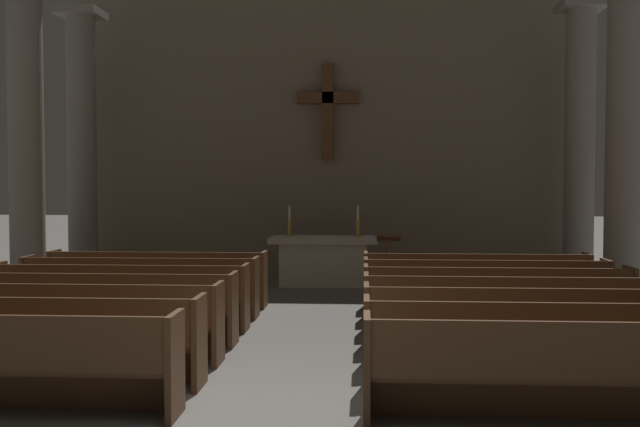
{
  "coord_description": "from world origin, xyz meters",
  "views": [
    {
      "loc": [
        0.83,
        -6.37,
        2.11
      ],
      "look_at": [
        0.0,
        7.25,
        1.53
      ],
      "focal_mm": 40.86,
      "sensor_mm": 36.0,
      "label": 1
    }
  ],
  "objects_px": {
    "pew_left_row_6": "(141,287)",
    "pew_right_row_7": "(475,281)",
    "column_left_fourth": "(82,149)",
    "pew_left_row_2": "(26,340)",
    "pew_left_row_4": "(95,308)",
    "pew_right_row_1": "(578,372)",
    "pew_right_row_2": "(549,347)",
    "pew_left_row_7": "(158,279)",
    "column_left_third": "(26,142)",
    "candlestick_right": "(358,227)",
    "candlestick_left": "(289,227)",
    "lectern": "(389,266)",
    "column_right_third": "(624,140)",
    "pew_right_row_5": "(497,300)",
    "pew_right_row_3": "(528,327)",
    "pew_right_row_6": "(485,290)",
    "column_right_fourth": "(579,147)",
    "pew_left_row_5": "(120,296)",
    "altar": "(324,260)",
    "pew_right_row_4": "(511,312)"
  },
  "relations": [
    {
      "from": "column_left_fourth",
      "to": "pew_right_row_3",
      "type": "bearing_deg",
      "value": -42.34
    },
    {
      "from": "pew_left_row_6",
      "to": "column_right_fourth",
      "type": "bearing_deg",
      "value": 28.76
    },
    {
      "from": "pew_left_row_7",
      "to": "pew_right_row_1",
      "type": "distance_m",
      "value": 7.89
    },
    {
      "from": "pew_right_row_3",
      "to": "column_left_fourth",
      "type": "bearing_deg",
      "value": 137.66
    },
    {
      "from": "pew_right_row_1",
      "to": "pew_right_row_2",
      "type": "bearing_deg",
      "value": 90.0
    },
    {
      "from": "column_right_third",
      "to": "candlestick_right",
      "type": "relative_size",
      "value": 9.4
    },
    {
      "from": "pew_left_row_4",
      "to": "column_left_fourth",
      "type": "distance_m",
      "value": 7.25
    },
    {
      "from": "pew_left_row_6",
      "to": "candlestick_left",
      "type": "distance_m",
      "value": 4.21
    },
    {
      "from": "pew_right_row_1",
      "to": "column_right_third",
      "type": "distance_m",
      "value": 7.49
    },
    {
      "from": "pew_right_row_5",
      "to": "candlestick_right",
      "type": "relative_size",
      "value": 5.93
    },
    {
      "from": "pew_right_row_2",
      "to": "pew_right_row_3",
      "type": "xyz_separation_m",
      "value": [
        0.0,
        0.97,
        0.0
      ]
    },
    {
      "from": "pew_right_row_3",
      "to": "pew_right_row_5",
      "type": "relative_size",
      "value": 1.0
    },
    {
      "from": "pew_left_row_6",
      "to": "pew_right_row_7",
      "type": "bearing_deg",
      "value": 10.24
    },
    {
      "from": "column_left_third",
      "to": "candlestick_right",
      "type": "height_order",
      "value": "column_left_third"
    },
    {
      "from": "pew_right_row_2",
      "to": "pew_left_row_7",
      "type": "bearing_deg",
      "value": 137.92
    },
    {
      "from": "pew_left_row_6",
      "to": "column_right_fourth",
      "type": "height_order",
      "value": "column_right_fourth"
    },
    {
      "from": "pew_right_row_3",
      "to": "candlestick_left",
      "type": "relative_size",
      "value": 5.93
    },
    {
      "from": "column_right_fourth",
      "to": "pew_right_row_4",
      "type": "bearing_deg",
      "value": -112.72
    },
    {
      "from": "pew_left_row_4",
      "to": "candlestick_right",
      "type": "relative_size",
      "value": 5.93
    },
    {
      "from": "pew_right_row_3",
      "to": "column_right_fourth",
      "type": "height_order",
      "value": "column_right_fourth"
    },
    {
      "from": "pew_left_row_6",
      "to": "pew_right_row_1",
      "type": "xyz_separation_m",
      "value": [
        5.35,
        -4.83,
        0.0
      ]
    },
    {
      "from": "pew_left_row_7",
      "to": "candlestick_left",
      "type": "height_order",
      "value": "candlestick_left"
    },
    {
      "from": "column_right_third",
      "to": "candlestick_right",
      "type": "height_order",
      "value": "column_right_third"
    },
    {
      "from": "pew_left_row_5",
      "to": "pew_right_row_4",
      "type": "bearing_deg",
      "value": -10.24
    },
    {
      "from": "pew_left_row_7",
      "to": "lectern",
      "type": "xyz_separation_m",
      "value": [
        3.96,
        1.48,
        0.07
      ]
    },
    {
      "from": "pew_left_row_4",
      "to": "altar",
      "type": "height_order",
      "value": "altar"
    },
    {
      "from": "pew_left_row_7",
      "to": "pew_right_row_6",
      "type": "height_order",
      "value": "same"
    },
    {
      "from": "column_left_fourth",
      "to": "lectern",
      "type": "height_order",
      "value": "column_left_fourth"
    },
    {
      "from": "candlestick_left",
      "to": "column_left_third",
      "type": "bearing_deg",
      "value": -157.84
    },
    {
      "from": "candlestick_left",
      "to": "column_left_fourth",
      "type": "bearing_deg",
      "value": 170.9
    },
    {
      "from": "lectern",
      "to": "pew_left_row_2",
      "type": "bearing_deg",
      "value": -122.11
    },
    {
      "from": "pew_left_row_5",
      "to": "pew_right_row_1",
      "type": "xyz_separation_m",
      "value": [
        5.35,
        -3.86,
        0.0
      ]
    },
    {
      "from": "pew_right_row_5",
      "to": "candlestick_right",
      "type": "bearing_deg",
      "value": 113.17
    },
    {
      "from": "altar",
      "to": "lectern",
      "type": "bearing_deg",
      "value": -42.99
    },
    {
      "from": "pew_right_row_6",
      "to": "lectern",
      "type": "xyz_separation_m",
      "value": [
        -1.39,
        2.45,
        0.07
      ]
    },
    {
      "from": "pew_left_row_5",
      "to": "pew_left_row_7",
      "type": "distance_m",
      "value": 1.93
    },
    {
      "from": "pew_right_row_6",
      "to": "column_right_fourth",
      "type": "relative_size",
      "value": 0.63
    },
    {
      "from": "pew_left_row_2",
      "to": "column_left_third",
      "type": "distance_m",
      "value": 6.66
    },
    {
      "from": "column_left_fourth",
      "to": "candlestick_right",
      "type": "xyz_separation_m",
      "value": [
        6.02,
        -0.74,
        -1.64
      ]
    },
    {
      "from": "lectern",
      "to": "candlestick_right",
      "type": "bearing_deg",
      "value": 116.07
    },
    {
      "from": "column_left_third",
      "to": "altar",
      "type": "relative_size",
      "value": 2.66
    },
    {
      "from": "pew_left_row_5",
      "to": "column_left_third",
      "type": "distance_m",
      "value": 4.48
    },
    {
      "from": "pew_left_row_6",
      "to": "pew_right_row_7",
      "type": "height_order",
      "value": "same"
    },
    {
      "from": "pew_left_row_6",
      "to": "pew_left_row_7",
      "type": "distance_m",
      "value": 0.97
    },
    {
      "from": "column_left_fourth",
      "to": "pew_left_row_2",
      "type": "bearing_deg",
      "value": -72.22
    },
    {
      "from": "pew_right_row_1",
      "to": "column_left_third",
      "type": "xyz_separation_m",
      "value": [
        -8.0,
        6.6,
        2.37
      ]
    },
    {
      "from": "pew_left_row_4",
      "to": "pew_left_row_6",
      "type": "distance_m",
      "value": 1.93
    },
    {
      "from": "pew_left_row_2",
      "to": "pew_left_row_7",
      "type": "relative_size",
      "value": 1.0
    },
    {
      "from": "pew_right_row_2",
      "to": "lectern",
      "type": "relative_size",
      "value": 3.2
    },
    {
      "from": "pew_left_row_2",
      "to": "column_right_third",
      "type": "height_order",
      "value": "column_right_third"
    }
  ]
}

